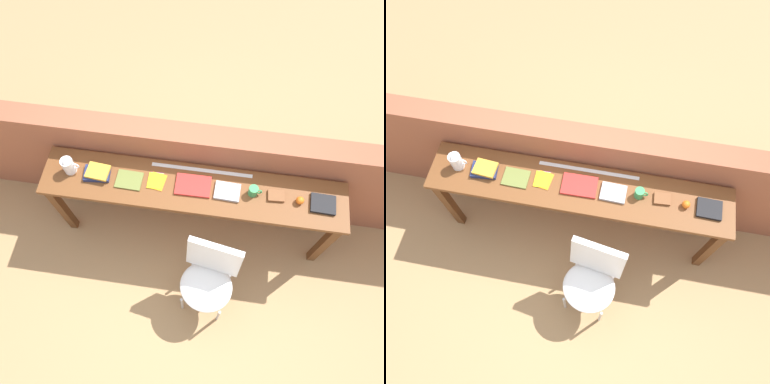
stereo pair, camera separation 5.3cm
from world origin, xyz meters
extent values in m
plane|color=tan|center=(0.00, 0.00, 0.00)|extent=(40.00, 40.00, 0.00)
cube|color=#935138|center=(0.00, 0.64, 0.58)|extent=(6.00, 0.20, 1.15)
cube|color=brown|center=(0.00, 0.30, 0.86)|extent=(2.50, 0.44, 0.04)
cube|color=#5B341A|center=(-1.19, 0.14, 0.42)|extent=(0.07, 0.07, 0.84)
cube|color=#5B341A|center=(1.19, 0.14, 0.42)|extent=(0.07, 0.07, 0.84)
cube|color=#5B341A|center=(-1.19, 0.46, 0.42)|extent=(0.07, 0.07, 0.84)
cube|color=#5B341A|center=(1.19, 0.46, 0.42)|extent=(0.07, 0.07, 0.84)
ellipsoid|color=white|center=(0.21, -0.38, 0.45)|extent=(0.50, 0.49, 0.08)
cube|color=white|center=(0.24, -0.20, 0.69)|extent=(0.45, 0.18, 0.40)
cylinder|color=#B2B2B7|center=(0.02, -0.51, 0.21)|extent=(0.02, 0.02, 0.41)
cylinder|color=#B2B2B7|center=(0.35, -0.56, 0.21)|extent=(0.02, 0.02, 0.41)
cylinder|color=#B2B2B7|center=(0.07, -0.20, 0.21)|extent=(0.02, 0.02, 0.41)
cylinder|color=#B2B2B7|center=(0.40, -0.25, 0.21)|extent=(0.02, 0.02, 0.41)
cylinder|color=white|center=(-1.02, 0.32, 0.96)|extent=(0.10, 0.10, 0.15)
cone|color=white|center=(-1.02, 0.29, 1.04)|extent=(0.04, 0.03, 0.04)
torus|color=white|center=(-0.97, 0.32, 0.96)|extent=(0.07, 0.01, 0.07)
cube|color=navy|center=(-0.80, 0.31, 0.90)|extent=(0.22, 0.17, 0.04)
cube|color=gold|center=(-0.78, 0.31, 0.93)|extent=(0.19, 0.16, 0.02)
cube|color=olive|center=(-0.52, 0.29, 0.89)|extent=(0.22, 0.17, 0.01)
cube|color=purple|center=(-0.31, 0.32, 0.88)|extent=(0.11, 0.15, 0.00)
cube|color=orange|center=(-0.30, 0.31, 0.88)|extent=(0.15, 0.17, 0.00)
cube|color=yellow|center=(-0.31, 0.31, 0.89)|extent=(0.12, 0.15, 0.00)
cube|color=red|center=(0.00, 0.31, 0.89)|extent=(0.29, 0.20, 0.02)
cube|color=#9E9EA3|center=(0.28, 0.30, 0.89)|extent=(0.21, 0.17, 0.02)
cylinder|color=#338C4C|center=(0.48, 0.32, 0.93)|extent=(0.08, 0.08, 0.09)
torus|color=#338C4C|center=(0.53, 0.32, 0.93)|extent=(0.06, 0.01, 0.06)
cube|color=brown|center=(0.67, 0.32, 0.89)|extent=(0.14, 0.11, 0.02)
sphere|color=orange|center=(0.86, 0.29, 0.91)|extent=(0.06, 0.06, 0.06)
cube|color=black|center=(1.04, 0.30, 0.89)|extent=(0.20, 0.17, 0.03)
cube|color=silver|center=(0.05, 0.47, 0.88)|extent=(0.84, 0.03, 0.00)
camera|label=1|loc=(0.18, -1.04, 3.59)|focal=35.00mm
camera|label=2|loc=(0.24, -1.03, 3.59)|focal=35.00mm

